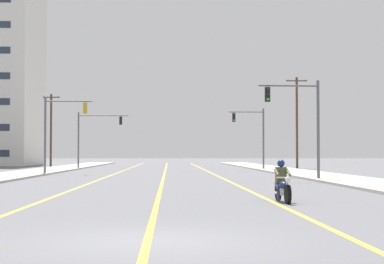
# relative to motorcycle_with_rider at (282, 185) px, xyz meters

# --- Properties ---
(ground_plane) EXTENTS (400.00, 400.00, 0.00)m
(ground_plane) POSITION_rel_motorcycle_with_rider_xyz_m (-4.25, -9.22, -0.59)
(ground_plane) COLOR #5B5B60
(lane_stripe_center) EXTENTS (0.16, 100.00, 0.01)m
(lane_stripe_center) POSITION_rel_motorcycle_with_rider_xyz_m (-4.29, 35.78, -0.58)
(lane_stripe_center) COLOR yellow
(lane_stripe_center) RESTS_ON ground
(lane_stripe_left) EXTENTS (0.16, 100.00, 0.01)m
(lane_stripe_left) POSITION_rel_motorcycle_with_rider_xyz_m (-8.33, 35.78, -0.58)
(lane_stripe_left) COLOR yellow
(lane_stripe_left) RESTS_ON ground
(lane_stripe_right) EXTENTS (0.16, 100.00, 0.01)m
(lane_stripe_right) POSITION_rel_motorcycle_with_rider_xyz_m (-0.31, 35.78, -0.58)
(lane_stripe_right) COLOR yellow
(lane_stripe_right) RESTS_ON ground
(sidewalk_kerb_right) EXTENTS (4.40, 110.00, 0.14)m
(sidewalk_kerb_right) POSITION_rel_motorcycle_with_rider_xyz_m (6.94, 30.78, -0.52)
(sidewalk_kerb_right) COLOR #ADA89E
(sidewalk_kerb_right) RESTS_ON ground
(sidewalk_kerb_left) EXTENTS (4.40, 110.00, 0.14)m
(sidewalk_kerb_left) POSITION_rel_motorcycle_with_rider_xyz_m (-15.44, 30.78, -0.52)
(sidewalk_kerb_left) COLOR #ADA89E
(sidewalk_kerb_left) RESTS_ON ground
(motorcycle_with_rider) EXTENTS (0.70, 2.19, 1.46)m
(motorcycle_with_rider) POSITION_rel_motorcycle_with_rider_xyz_m (0.00, 0.00, 0.00)
(motorcycle_with_rider) COLOR black
(motorcycle_with_rider) RESTS_ON ground
(traffic_signal_near_right) EXTENTS (3.84, 0.52, 6.20)m
(traffic_signal_near_right) POSITION_rel_motorcycle_with_rider_xyz_m (4.28, 16.72, 3.44)
(traffic_signal_near_right) COLOR #56565B
(traffic_signal_near_right) RESTS_ON ground
(traffic_signal_near_left) EXTENTS (3.83, 0.37, 6.20)m
(traffic_signal_near_left) POSITION_rel_motorcycle_with_rider_xyz_m (-12.75, 28.58, 3.44)
(traffic_signal_near_left) COLOR #56565B
(traffic_signal_near_left) RESTS_ON ground
(traffic_signal_mid_right) EXTENTS (3.61, 0.37, 6.20)m
(traffic_signal_mid_right) POSITION_rel_motorcycle_with_rider_xyz_m (4.60, 40.80, 3.43)
(traffic_signal_mid_right) COLOR #56565B
(traffic_signal_mid_right) RESTS_ON ground
(traffic_signal_mid_left) EXTENTS (5.56, 0.37, 6.20)m
(traffic_signal_mid_left) POSITION_rel_motorcycle_with_rider_xyz_m (-12.30, 47.39, 3.55)
(traffic_signal_mid_left) COLOR #56565B
(traffic_signal_mid_left) RESTS_ON ground
(utility_pole_right_far) EXTENTS (2.36, 0.26, 10.19)m
(utility_pole_right_far) POSITION_rel_motorcycle_with_rider_xyz_m (10.34, 47.31, 4.74)
(utility_pole_right_far) COLOR #4C3828
(utility_pole_right_far) RESTS_ON ground
(utility_pole_left_far) EXTENTS (2.06, 0.26, 9.08)m
(utility_pole_left_far) POSITION_rel_motorcycle_with_rider_xyz_m (-18.63, 56.36, 4.15)
(utility_pole_left_far) COLOR #4C3828
(utility_pole_left_far) RESTS_ON ground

